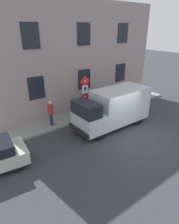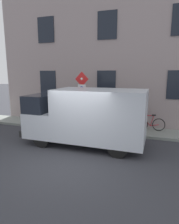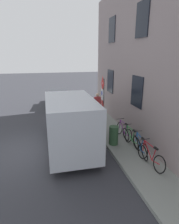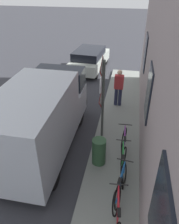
# 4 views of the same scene
# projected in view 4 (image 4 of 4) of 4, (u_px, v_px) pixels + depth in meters

# --- Properties ---
(sidewalk_slab) EXTENTS (1.66, 15.96, 0.14)m
(sidewalk_slab) POSITION_uv_depth(u_px,v_px,m) (114.00, 156.00, 7.66)
(sidewalk_slab) COLOR gray
(sidewalk_slab) RESTS_ON ground_plane
(building_facade) EXTENTS (0.75, 13.96, 7.98)m
(building_facade) POSITION_uv_depth(u_px,v_px,m) (173.00, 41.00, 5.42)
(building_facade) COLOR gray
(building_facade) RESTS_ON ground_plane
(sign_post_stacked) EXTENTS (0.17, 0.56, 2.98)m
(sign_post_stacked) POSITION_uv_depth(u_px,v_px,m) (102.00, 90.00, 7.54)
(sign_post_stacked) COLOR #474C47
(sign_post_stacked) RESTS_ON sidewalk_slab
(delivery_van) EXTENTS (2.03, 5.34, 2.50)m
(delivery_van) POSITION_uv_depth(u_px,v_px,m) (41.00, 117.00, 7.43)
(delivery_van) COLOR silver
(delivery_van) RESTS_ON ground_plane
(parked_hatchback) EXTENTS (2.12, 4.15, 1.38)m
(parked_hatchback) POSITION_uv_depth(u_px,v_px,m) (90.00, 59.00, 14.39)
(parked_hatchback) COLOR #B8C0B5
(parked_hatchback) RESTS_ON ground_plane
(bicycle_red) EXTENTS (0.46, 1.72, 0.89)m
(bicycle_red) POSITION_uv_depth(u_px,v_px,m) (118.00, 215.00, 5.31)
(bicycle_red) COLOR black
(bicycle_red) RESTS_ON sidewalk_slab
(bicycle_blue) EXTENTS (0.49, 1.72, 0.89)m
(bicycle_blue) POSITION_uv_depth(u_px,v_px,m) (120.00, 186.00, 6.03)
(bicycle_blue) COLOR black
(bicycle_blue) RESTS_ON sidewalk_slab
(bicycle_green) EXTENTS (0.46, 1.72, 0.89)m
(bicycle_green) POSITION_uv_depth(u_px,v_px,m) (122.00, 163.00, 6.75)
(bicycle_green) COLOR black
(bicycle_green) RESTS_ON sidewalk_slab
(bicycle_purple) EXTENTS (0.46, 1.71, 0.89)m
(bicycle_purple) POSITION_uv_depth(u_px,v_px,m) (124.00, 145.00, 7.48)
(bicycle_purple) COLOR black
(bicycle_purple) RESTS_ON sidewalk_slab
(pedestrian) EXTENTS (0.41, 0.27, 1.72)m
(pedestrian) POSITION_uv_depth(u_px,v_px,m) (119.00, 87.00, 10.05)
(pedestrian) COLOR #262B47
(pedestrian) RESTS_ON sidewalk_slab
(litter_bin) EXTENTS (0.44, 0.44, 0.90)m
(litter_bin) POSITION_uv_depth(u_px,v_px,m) (99.00, 151.00, 7.08)
(litter_bin) COLOR #2D5133
(litter_bin) RESTS_ON sidewalk_slab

